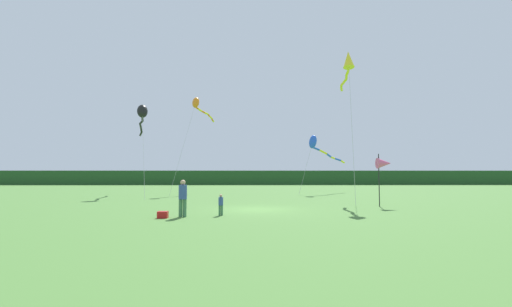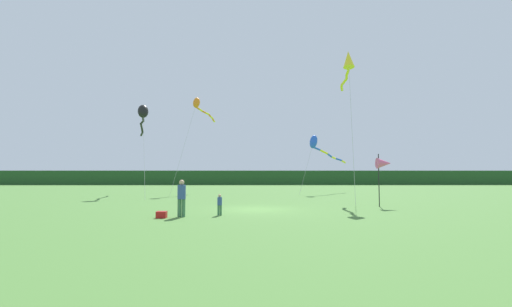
# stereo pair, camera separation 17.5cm
# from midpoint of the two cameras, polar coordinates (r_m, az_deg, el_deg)

# --- Properties ---
(ground_plane) EXTENTS (120.00, 120.00, 0.00)m
(ground_plane) POSITION_cam_midpoint_polar(r_m,az_deg,el_deg) (20.44, 0.34, -9.29)
(ground_plane) COLOR #477533
(distant_treeline) EXTENTS (108.00, 3.75, 2.65)m
(distant_treeline) POSITION_cam_midpoint_polar(r_m,az_deg,el_deg) (65.34, -0.11, -4.03)
(distant_treeline) COLOR #234C23
(distant_treeline) RESTS_ON ground
(person_adult) EXTENTS (0.40, 0.40, 1.80)m
(person_adult) POSITION_cam_midpoint_polar(r_m,az_deg,el_deg) (17.22, -12.00, -6.96)
(person_adult) COLOR #3F724C
(person_adult) RESTS_ON ground
(person_child) EXTENTS (0.24, 0.24, 1.07)m
(person_child) POSITION_cam_midpoint_polar(r_m,az_deg,el_deg) (17.57, -5.78, -8.29)
(person_child) COLOR #3F724C
(person_child) RESTS_ON ground
(cooler_box) EXTENTS (0.47, 0.36, 0.32)m
(cooler_box) POSITION_cam_midpoint_polar(r_m,az_deg,el_deg) (17.13, -15.16, -9.80)
(cooler_box) COLOR red
(cooler_box) RESTS_ON ground
(banner_flag_pole) EXTENTS (0.90, 0.70, 3.38)m
(banner_flag_pole) POSITION_cam_midpoint_polar(r_m,az_deg,el_deg) (23.57, 20.70, -1.60)
(banner_flag_pole) COLOR black
(banner_flag_pole) RESTS_ON ground
(kite_orange) EXTENTS (3.17, 9.09, 10.49)m
(kite_orange) POSITION_cam_midpoint_polar(r_m,az_deg,el_deg) (38.49, -9.35, 7.85)
(kite_orange) COLOR #B2B2B2
(kite_orange) RESTS_ON ground
(kite_yellow) EXTENTS (1.11, 5.93, 11.24)m
(kite_yellow) POSITION_cam_midpoint_polar(r_m,az_deg,el_deg) (27.33, 15.23, 14.32)
(kite_yellow) COLOR #B2B2B2
(kite_yellow) RESTS_ON ground
(kite_black) EXTENTS (3.80, 9.92, 8.88)m
(kite_black) POSITION_cam_midpoint_polar(r_m,az_deg,el_deg) (35.31, -18.17, 6.26)
(kite_black) COLOR #B2B2B2
(kite_black) RESTS_ON ground
(kite_blue) EXTENTS (6.31, 6.31, 6.20)m
(kite_blue) POSITION_cam_midpoint_polar(r_m,az_deg,el_deg) (36.75, 10.44, 1.32)
(kite_blue) COLOR #B2B2B2
(kite_blue) RESTS_ON ground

